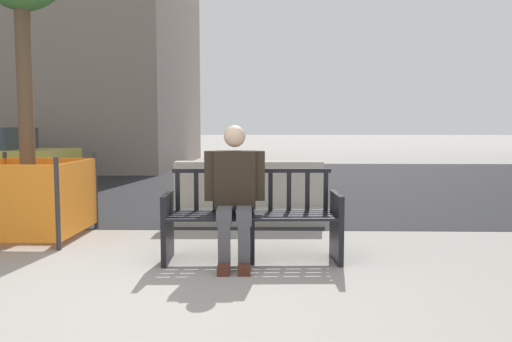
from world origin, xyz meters
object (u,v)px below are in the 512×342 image
object	(u,v)px
street_bench	(252,220)
seated_person	(235,191)
construction_fence	(29,196)
jersey_barrier_centre	(249,198)

from	to	relation	value
street_bench	seated_person	distance (m)	0.34
construction_fence	jersey_barrier_centre	bearing A→B (deg)	22.02
seated_person	jersey_barrier_centre	size ratio (longest dim) A/B	0.65
construction_fence	seated_person	bearing A→B (deg)	-21.83
street_bench	jersey_barrier_centre	bearing A→B (deg)	93.21
street_bench	construction_fence	distance (m)	2.80
street_bench	construction_fence	world-z (taller)	construction_fence
seated_person	jersey_barrier_centre	xyz separation A→B (m)	(0.06, 2.02, -0.35)
construction_fence	street_bench	bearing A→B (deg)	-19.34
jersey_barrier_centre	seated_person	bearing A→B (deg)	-91.62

